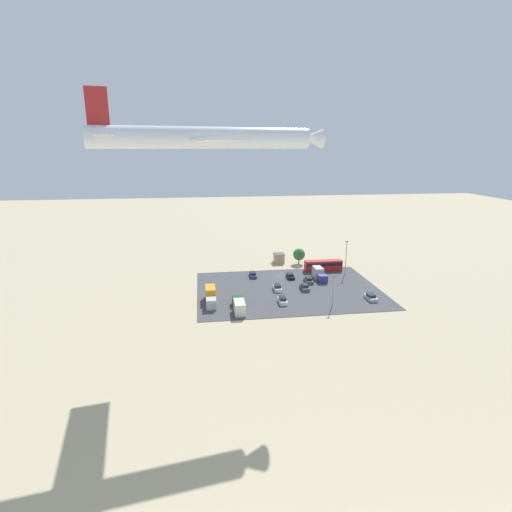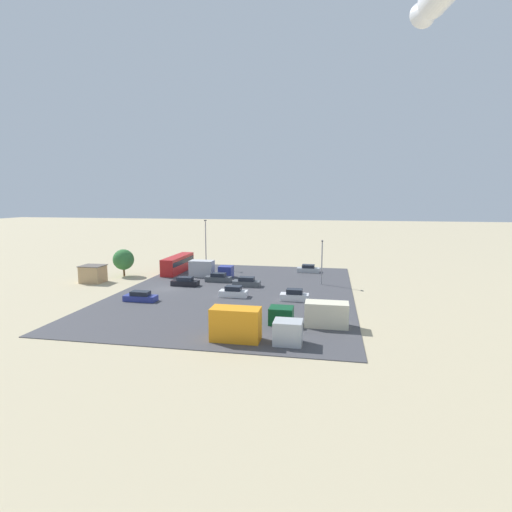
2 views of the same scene
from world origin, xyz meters
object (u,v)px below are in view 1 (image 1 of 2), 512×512
Objects in this scene: parked_car_0 at (283,300)px; parked_truck_2 at (239,305)px; parked_car_4 at (308,280)px; shed_building at (279,258)px; parked_car_6 at (305,287)px; parked_car_1 at (277,288)px; parked_car_3 at (290,276)px; airplane at (211,138)px; parked_truck_0 at (211,296)px; bus at (323,265)px; parked_car_5 at (371,297)px; parked_car_2 at (253,275)px; parked_truck_1 at (319,274)px.

parked_car_0 is 0.45× the size of parked_truck_2.
parked_truck_2 reaches higher than parked_car_4.
shed_building is 0.88× the size of parked_car_4.
parked_car_0 reaches higher than parked_car_6.
parked_car_1 is (5.58, 26.34, -0.75)m from shed_building.
airplane reaches higher than parked_car_3.
parked_truck_0 is at bearing -167.12° from parked_car_6.
parked_car_3 is at bearing 132.69° from parked_car_4.
bus reaches higher than parked_car_5.
bus is 22.33m from parked_car_2.
shed_building is at bearing 66.31° from parked_truck_2.
parked_car_6 is (-7.22, 0.43, -0.02)m from parked_car_1.
airplane is at bearing 25.12° from parked_car_5.
parked_car_2 is at bearing 101.58° from parked_car_0.
parked_car_4 is 1.03× the size of parked_car_5.
shed_building is at bearing 148.40° from airplane.
airplane reaches higher than bus.
parked_car_5 is at bearing -1.78° from parked_car_0.
parked_car_5 is at bearing 4.30° from parked_truck_2.
parked_car_2 is at bearing 75.18° from parked_truck_2.
parked_car_2 is at bearing -12.69° from parked_truck_1.
airplane is (38.70, 18.14, 37.13)m from parked_car_5.
parked_car_4 is (-4.17, 4.52, 0.02)m from parked_car_3.
parked_car_6 is at bearing -167.12° from parked_truck_0.
parked_truck_2 is 0.23× the size of airplane.
bus is 0.29× the size of airplane.
airplane is (34.35, 43.32, 36.06)m from bus.
parked_car_2 is at bearing 53.41° from shed_building.
parked_car_5 is 56.62m from airplane.
shed_building is 69.08m from airplane.
parked_car_0 is at bearing 129.65° from airplane.
parked_car_5 is at bearing 129.49° from parked_car_3.
parked_car_4 is at bearing 37.33° from parked_truck_1.
bus is at bearing 132.72° from airplane.
shed_building is at bearing -125.51° from parked_truck_0.
parked_truck_1 is at bearing -25.30° from bus.
shed_building reaches higher than parked_car_2.
parked_truck_1 is (-8.17, 18.23, -0.06)m from shed_building.
parked_car_4 is (-10.29, -14.13, -0.05)m from parked_car_0.
parked_truck_2 is (18.54, 11.75, 0.64)m from parked_car_6.
parked_truck_1 reaches higher than parked_truck_2.
shed_building is 0.90× the size of parked_car_5.
parked_truck_1 is at bearing 37.33° from parked_car_4.
parked_car_2 is at bearing -14.27° from parked_car_3.
shed_building is 0.87× the size of parked_car_3.
parked_car_1 is at bearing -24.23° from parked_car_5.
parked_car_1 is 0.89× the size of parked_car_2.
parked_car_3 is 57.46m from airplane.
bus is 2.65× the size of parked_car_5.
parked_truck_1 is (-18.60, 4.19, 0.77)m from parked_car_2.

